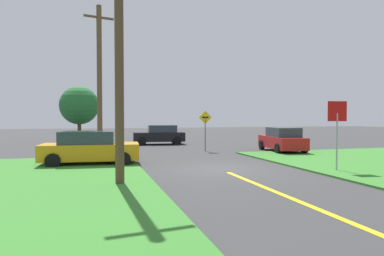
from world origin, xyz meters
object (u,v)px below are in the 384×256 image
car_approaching_junction (160,135)px  oak_tree_left (79,105)px  parked_car_near_building (90,148)px  utility_pole_near (119,48)px  utility_pole_mid (99,79)px  car_on_crossroad (282,140)px  stop_sign (337,121)px  direction_sign (205,126)px

car_approaching_junction → oak_tree_left: bearing=-29.7°
parked_car_near_building → oak_tree_left: oak_tree_left is taller
utility_pole_near → utility_pole_mid: size_ratio=0.99×
car_on_crossroad → utility_pole_near: 14.53m
stop_sign → parked_car_near_building: bearing=-18.4°
parked_car_near_building → direction_sign: bearing=37.9°
car_on_crossroad → stop_sign: bearing=173.5°
car_approaching_junction → parked_car_near_building: bearing=68.7°
stop_sign → car_on_crossroad: (2.17, 8.05, -1.31)m
utility_pole_mid → direction_sign: utility_pole_mid is taller
stop_sign → car_on_crossroad: 8.44m
stop_sign → utility_pole_near: size_ratio=0.33×
utility_pole_mid → oak_tree_left: utility_pole_mid is taller
car_approaching_junction → utility_pole_mid: size_ratio=0.48×
car_on_crossroad → utility_pole_near: bearing=136.2°
utility_pole_near → car_approaching_junction: bearing=75.2°
car_on_crossroad → parked_car_near_building: bearing=112.5°
parked_car_near_building → utility_pole_mid: 5.97m
car_on_crossroad → utility_pole_near: (-11.13, -8.54, 3.78)m
car_on_crossroad → direction_sign: (-4.72, 1.90, 0.90)m
utility_pole_mid → direction_sign: bearing=2.9°
car_on_crossroad → direction_sign: bearing=76.8°
car_approaching_junction → utility_pole_near: bearing=79.5°
car_approaching_junction → utility_pole_near: 18.08m
oak_tree_left → car_on_crossroad: bearing=-44.6°
car_approaching_junction → direction_sign: size_ratio=1.60×
car_approaching_junction → utility_pole_near: size_ratio=0.49×
stop_sign → utility_pole_near: utility_pole_near is taller
car_approaching_junction → utility_pole_mid: 9.42m
utility_pole_mid → parked_car_near_building: bearing=-96.9°
parked_car_near_building → car_on_crossroad: same height
stop_sign → utility_pole_near: 9.31m
car_on_crossroad → utility_pole_mid: utility_pole_mid is taller
oak_tree_left → utility_pole_near: bearing=-84.4°
parked_car_near_building → oak_tree_left: (-1.08, 16.04, 2.57)m
car_approaching_junction → utility_pole_near: utility_pole_near is taller
direction_sign → utility_pole_mid: bearing=-177.1°
utility_pole_near → direction_sign: utility_pole_near is taller
parked_car_near_building → direction_sign: size_ratio=1.71×
stop_sign → utility_pole_mid: bearing=-37.1°
parked_car_near_building → oak_tree_left: bearing=98.5°
car_approaching_junction → utility_pole_mid: bearing=58.8°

